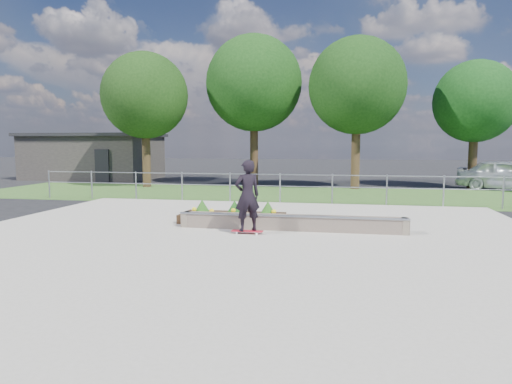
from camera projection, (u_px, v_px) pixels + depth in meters
ground at (235, 246)px, 10.42m from camera, size 120.00×120.00×0.00m
grass_verge at (290, 194)px, 21.16m from camera, size 30.00×8.00×0.02m
concrete_slab at (235, 245)px, 10.42m from camera, size 15.00×15.00×0.06m
fence at (280, 184)px, 17.66m from camera, size 20.06×0.06×1.20m
building at (94, 156)px, 30.46m from camera, size 8.40×5.40×3.00m
tree_far_left at (145, 96)px, 24.10m from camera, size 4.55×4.55×7.15m
tree_mid_left at (254, 84)px, 24.94m from camera, size 5.25×5.25×8.25m
tree_mid_right at (357, 86)px, 22.98m from camera, size 4.90×4.90×7.70m
tree_far_right at (475, 102)px, 23.40m from camera, size 4.20×4.20×6.60m
grind_ledge at (291, 222)px, 12.06m from camera, size 6.00×0.44×0.43m
planter_bed at (233, 216)px, 13.31m from camera, size 3.00×1.20×0.61m
skateboarder at (247, 196)px, 11.47m from camera, size 0.80×0.70×1.88m
parked_car at (507, 175)px, 22.72m from camera, size 4.92×3.55×1.56m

